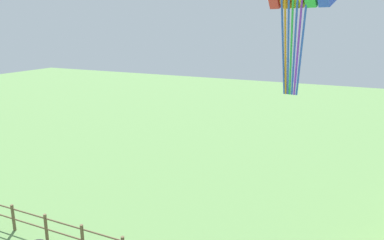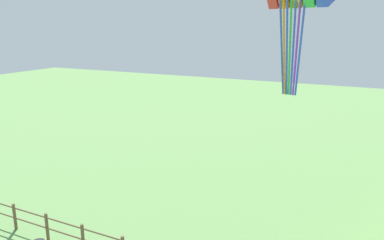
% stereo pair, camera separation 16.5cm
% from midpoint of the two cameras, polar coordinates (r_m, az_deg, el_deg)
% --- Properties ---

